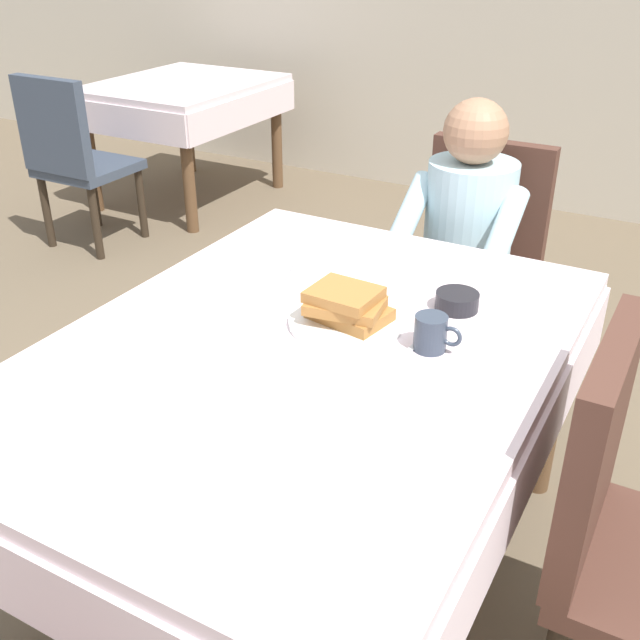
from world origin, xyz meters
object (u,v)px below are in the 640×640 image
chair_right_side (633,526)px  syrup_pitcher (298,269)px  spoon_near_edge (278,388)px  chair_diner (475,256)px  background_chair_empty (72,153)px  diner_person (464,234)px  plate_breakfast (346,322)px  background_table_far (184,101)px  cup_coffee (431,333)px  dining_table_main (304,376)px  knife_right_of_plate (414,346)px  fork_left_of_plate (275,309)px  breakfast_stack (347,305)px  bowl_butter (457,301)px

chair_right_side → syrup_pitcher: 1.03m
chair_right_side → spoon_near_edge: 0.78m
chair_diner → background_chair_empty: same height
diner_person → plate_breakfast: diner_person is taller
plate_breakfast → diner_person: bearing=90.0°
plate_breakfast → background_table_far: (-2.29, 2.26, -0.13)m
syrup_pitcher → cup_coffee: bearing=-20.4°
chair_right_side → plate_breakfast: 0.77m
dining_table_main → knife_right_of_plate: bearing=25.6°
chair_diner → plate_breakfast: bearing=90.0°
chair_right_side → background_table_far: bearing=-128.4°
dining_table_main → fork_left_of_plate: fork_left_of_plate is taller
chair_right_side → knife_right_of_plate: 0.59m
background_chair_empty → diner_person: bearing=-10.7°
breakfast_stack → chair_diner: bearing=90.2°
knife_right_of_plate → breakfast_stack: bearing=90.1°
dining_table_main → background_table_far: (-2.25, 2.39, -0.03)m
cup_coffee → chair_diner: bearing=102.1°
plate_breakfast → bowl_butter: bowl_butter is taller
syrup_pitcher → fork_left_of_plate: syrup_pitcher is taller
chair_diner → diner_person: bearing=90.0°
knife_right_of_plate → spoon_near_edge: same height
knife_right_of_plate → background_chair_empty: size_ratio=0.22×
breakfast_stack → syrup_pitcher: breakfast_stack is taller
cup_coffee → syrup_pitcher: cup_coffee is taller
plate_breakfast → background_table_far: 3.22m
dining_table_main → background_chair_empty: background_chair_empty is taller
plate_breakfast → knife_right_of_plate: plate_breakfast is taller
syrup_pitcher → background_table_far: (-2.06, 2.11, -0.15)m
background_chair_empty → chair_right_side: bearing=-25.6°
plate_breakfast → cup_coffee: 0.23m
cup_coffee → syrup_pitcher: 0.48m
cup_coffee → dining_table_main: bearing=-155.9°
syrup_pitcher → knife_right_of_plate: bearing=-23.0°
chair_diner → spoon_near_edge: chair_diner is taller
chair_right_side → background_chair_empty: (-3.02, 1.44, 0.00)m
spoon_near_edge → bowl_butter: bearing=53.4°
breakfast_stack → bowl_butter: size_ratio=1.84×
diner_person → syrup_pitcher: (-0.23, -0.73, 0.11)m
cup_coffee → background_chair_empty: bearing=152.2°
diner_person → fork_left_of_plate: (-0.19, -0.90, 0.07)m
bowl_butter → chair_diner: bearing=104.1°
dining_table_main → chair_diner: (0.04, 1.17, -0.12)m
bowl_butter → background_table_far: bowl_butter is taller
dining_table_main → chair_right_side: (0.77, 0.00, -0.12)m
background_table_far → fork_left_of_plate: bearing=-47.4°
chair_diner → plate_breakfast: (0.00, -1.04, 0.22)m
dining_table_main → spoon_near_edge: size_ratio=10.16×
plate_breakfast → syrup_pitcher: bearing=145.4°
fork_left_of_plate → knife_right_of_plate: size_ratio=0.90×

